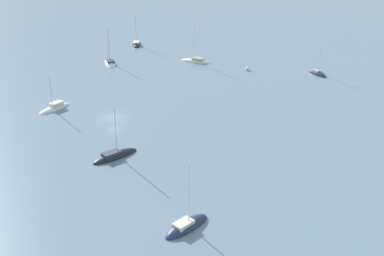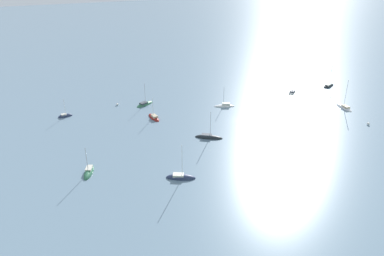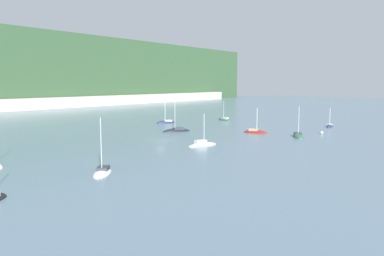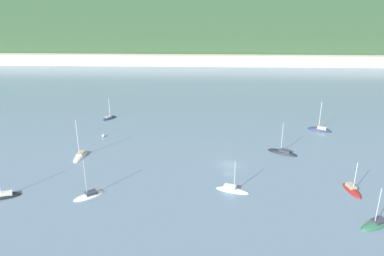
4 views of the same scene
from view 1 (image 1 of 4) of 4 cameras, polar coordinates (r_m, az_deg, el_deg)
ground_plane at (r=97.59m, az=-8.37°, el=1.13°), size 600.00×600.00×0.00m
sailboat_2 at (r=128.59m, az=0.40°, el=7.12°), size 2.58×7.48×10.51m
sailboat_3 at (r=122.66m, az=13.22°, el=5.61°), size 4.66×5.04×7.63m
sailboat_4 at (r=83.11m, az=-8.23°, el=-3.04°), size 7.89×5.81×8.90m
sailboat_5 at (r=144.03m, az=-5.94°, el=8.85°), size 6.93×4.59×8.99m
sailboat_6 at (r=66.12m, az=-0.60°, el=-10.53°), size 7.28×4.91×9.82m
sailboat_7 at (r=103.43m, az=-14.44°, el=2.04°), size 7.30×4.01×7.46m
sailboat_9 at (r=128.78m, az=-8.72°, el=6.87°), size 6.47×5.80×9.01m
mooring_buoy_1 at (r=122.92m, az=5.93°, el=6.33°), size 0.81×0.81×0.81m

